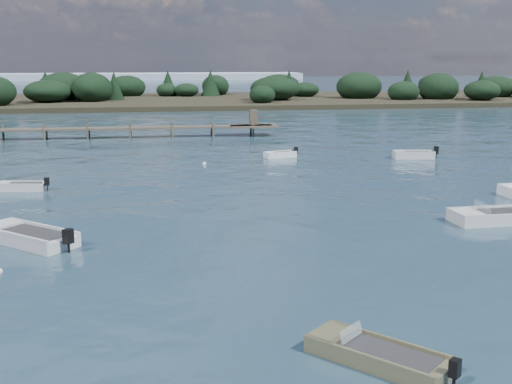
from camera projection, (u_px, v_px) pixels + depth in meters
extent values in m
plane|color=#192C3A|center=(207.00, 125.00, 79.67)|extent=(400.00, 400.00, 0.00)
cube|color=#656243|center=(378.00, 360.00, 17.48)|extent=(3.68, 3.89, 0.60)
cube|color=#656243|center=(332.00, 333.00, 18.33)|extent=(1.60, 1.57, 0.12)
cube|color=#252527|center=(389.00, 353.00, 17.23)|extent=(2.64, 2.76, 0.10)
cube|color=#656243|center=(366.00, 357.00, 16.90)|extent=(2.68, 3.00, 0.12)
cube|color=#656243|center=(390.00, 340.00, 17.92)|extent=(2.68, 3.00, 0.12)
cube|color=black|center=(455.00, 368.00, 16.05)|extent=(0.38, 0.37, 0.47)
cylinder|color=black|center=(454.00, 383.00, 16.14)|extent=(0.12, 0.12, 0.47)
cube|color=silver|center=(351.00, 332.00, 17.90)|extent=(0.87, 0.79, 0.36)
cube|color=white|center=(280.00, 156.00, 53.48)|extent=(2.80, 1.72, 0.61)
cube|color=white|center=(269.00, 153.00, 53.00)|extent=(0.86, 1.08, 0.12)
cube|color=#252527|center=(282.00, 153.00, 53.51)|extent=(1.94, 1.29, 0.10)
cube|color=white|center=(283.00, 153.00, 52.99)|extent=(2.55, 0.81, 0.12)
cube|color=white|center=(278.00, 151.00, 53.83)|extent=(2.55, 0.81, 0.12)
cube|color=black|center=(296.00, 150.00, 54.00)|extent=(0.32, 0.35, 0.48)
cylinder|color=black|center=(296.00, 155.00, 54.09)|extent=(0.11, 0.11, 0.48)
cube|color=#B3B8BA|center=(413.00, 157.00, 52.99)|extent=(3.42, 1.74, 0.76)
cube|color=#B3B8BA|center=(399.00, 152.00, 52.87)|extent=(0.94, 1.28, 0.15)
cube|color=#252527|center=(417.00, 153.00, 52.92)|extent=(2.35, 1.34, 0.13)
cube|color=#B3B8BA|center=(416.00, 153.00, 52.32)|extent=(3.27, 0.57, 0.15)
cube|color=#B3B8BA|center=(412.00, 151.00, 53.48)|extent=(3.27, 0.57, 0.15)
cube|color=black|center=(436.00, 150.00, 52.92)|extent=(0.35, 0.41, 0.60)
cylinder|color=black|center=(436.00, 156.00, 53.03)|extent=(0.12, 0.12, 0.60)
cube|color=#B3B8BA|center=(21.00, 189.00, 40.21)|extent=(3.02, 1.65, 0.63)
cube|color=#B3B8BA|center=(4.00, 183.00, 40.16)|extent=(0.86, 1.15, 0.13)
cube|color=#252527|center=(25.00, 184.00, 40.15)|extent=(2.08, 1.26, 0.11)
cube|color=#B3B8BA|center=(18.00, 185.00, 39.62)|extent=(2.84, 0.61, 0.13)
cube|color=#B3B8BA|center=(24.00, 181.00, 40.66)|extent=(2.84, 0.61, 0.13)
cube|color=black|center=(47.00, 181.00, 40.09)|extent=(0.30, 0.34, 0.49)
cylinder|color=black|center=(47.00, 188.00, 40.18)|extent=(0.10, 0.10, 0.49)
cube|color=#B3B8BA|center=(502.00, 219.00, 32.54)|extent=(5.27, 2.13, 0.76)
cube|color=#B3B8BA|center=(467.00, 213.00, 32.08)|extent=(1.31, 1.80, 0.15)
cube|color=#252527|center=(510.00, 212.00, 32.55)|extent=(3.59, 1.69, 0.13)
cube|color=#B3B8BA|center=(493.00, 207.00, 33.33)|extent=(5.21, 0.31, 0.15)
cube|color=silver|center=(482.00, 207.00, 32.18)|extent=(0.22, 1.41, 0.45)
cube|color=#B3B8BA|center=(29.00, 240.00, 28.78)|extent=(4.79, 4.61, 0.80)
cube|color=#B3B8BA|center=(3.00, 224.00, 29.67)|extent=(1.97, 2.00, 0.16)
cube|color=#252527|center=(34.00, 233.00, 28.50)|extent=(3.41, 3.30, 0.14)
cube|color=#B3B8BA|center=(12.00, 235.00, 27.99)|extent=(3.64, 3.36, 0.16)
cube|color=#B3B8BA|center=(44.00, 226.00, 29.38)|extent=(3.64, 3.36, 0.16)
cube|color=black|center=(68.00, 236.00, 27.22)|extent=(0.50, 0.50, 0.63)
cylinder|color=black|center=(69.00, 249.00, 27.34)|extent=(0.16, 0.16, 0.63)
sphere|color=silver|center=(204.00, 164.00, 50.17)|extent=(0.32, 0.32, 0.32)
cube|color=#4F473A|center=(253.00, 126.00, 68.49)|extent=(5.00, 3.20, 0.18)
cube|color=#4F473A|center=(253.00, 118.00, 68.31)|extent=(0.80, 0.80, 1.60)
cylinder|color=#4F473A|center=(0.00, 137.00, 63.78)|extent=(0.20, 0.20, 2.20)
cylinder|color=#4F473A|center=(3.00, 135.00, 65.43)|extent=(0.20, 0.20, 2.20)
cylinder|color=#4F473A|center=(44.00, 136.00, 64.45)|extent=(0.20, 0.20, 2.20)
cylinder|color=#4F473A|center=(47.00, 134.00, 66.10)|extent=(0.20, 0.20, 2.20)
cylinder|color=#4F473A|center=(88.00, 136.00, 65.11)|extent=(0.20, 0.20, 2.20)
cylinder|color=#4F473A|center=(89.00, 134.00, 66.76)|extent=(0.20, 0.20, 2.20)
cylinder|color=#4F473A|center=(130.00, 135.00, 65.77)|extent=(0.20, 0.20, 2.20)
cylinder|color=#4F473A|center=(131.00, 133.00, 67.43)|extent=(0.20, 0.20, 2.20)
cylinder|color=#4F473A|center=(172.00, 134.00, 66.44)|extent=(0.20, 0.20, 2.20)
cylinder|color=#4F473A|center=(172.00, 132.00, 68.09)|extent=(0.20, 0.20, 2.20)
cylinder|color=#4F473A|center=(213.00, 133.00, 67.10)|extent=(0.20, 0.20, 2.20)
cylinder|color=#4F473A|center=(212.00, 131.00, 68.76)|extent=(0.20, 0.20, 2.20)
cylinder|color=#4F473A|center=(253.00, 132.00, 67.77)|extent=(0.20, 0.20, 2.20)
cylinder|color=#4F473A|center=(251.00, 131.00, 69.42)|extent=(0.20, 0.20, 2.20)
cube|color=black|center=(320.00, 101.00, 122.21)|extent=(190.00, 40.00, 1.60)
ellipsoid|color=black|center=(320.00, 86.00, 121.64)|extent=(180.50, 36.00, 4.40)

